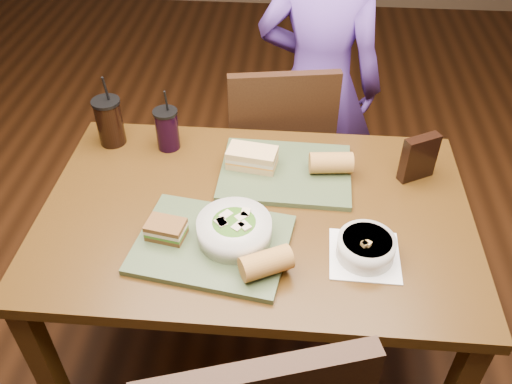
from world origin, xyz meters
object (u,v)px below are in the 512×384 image
cup_berry (167,129)px  chip_bag (419,158)px  diner (318,86)px  baguette_near (266,263)px  dining_table (256,231)px  soup_bowl (366,247)px  sandwich_far (252,158)px  baguette_far (331,163)px  chair_far (282,153)px  tray_near (212,244)px  cup_cola (110,121)px  tray_far (286,172)px  salad_bowl (234,228)px  sandwich_near (166,229)px

cup_berry → chip_bag: size_ratio=1.46×
diner → baguette_near: (-0.14, -1.06, 0.08)m
dining_table → cup_berry: cup_berry is taller
soup_bowl → cup_berry: cup_berry is taller
soup_bowl → sandwich_far: bearing=133.9°
baguette_near → baguette_far: size_ratio=0.99×
chair_far → baguette_far: size_ratio=6.85×
diner → sandwich_far: size_ratio=8.54×
chip_bag → soup_bowl: bearing=-145.5°
diner → chip_bag: (0.31, -0.61, 0.10)m
baguette_near → diner: bearing=82.3°
baguette_near → cup_berry: 0.67m
tray_near → cup_cola: cup_cola is taller
tray_far → diner: bearing=80.0°
sandwich_far → cup_berry: bearing=160.8°
chair_far → tray_near: (-0.17, -0.77, 0.24)m
salad_bowl → baguette_near: size_ratio=1.54×
dining_table → cup_cola: size_ratio=4.99×
tray_near → salad_bowl: 0.08m
baguette_near → cup_cola: 0.81m
baguette_far → chair_far: bearing=111.7°
dining_table → cup_cola: bearing=149.8°
sandwich_far → baguette_near: size_ratio=1.25×
sandwich_near → cup_cola: cup_cola is taller
tray_near → sandwich_near: size_ratio=3.58×
dining_table → tray_near: (-0.11, -0.16, 0.10)m
salad_bowl → baguette_far: same height
chair_far → sandwich_near: (-0.30, -0.75, 0.27)m
dining_table → chair_far: size_ratio=1.38×
chair_far → baguette_near: (-0.01, -0.86, 0.28)m
tray_far → baguette_near: size_ratio=3.09×
salad_bowl → baguette_far: 0.42m
tray_far → dining_table: bearing=-114.9°
salad_bowl → sandwich_far: size_ratio=1.24×
soup_bowl → baguette_near: 0.28m
dining_table → soup_bowl: (0.32, -0.16, 0.13)m
chair_far → sandwich_near: 0.85m
chair_far → cup_cola: (-0.59, -0.29, 0.31)m
tray_far → cup_cola: size_ratio=1.61×
sandwich_far → cup_cola: (-0.50, 0.12, 0.04)m
chip_bag → cup_berry: bearing=144.8°
baguette_near → cup_cola: (-0.58, 0.57, 0.03)m
salad_bowl → tray_near: bearing=-159.2°
soup_bowl → chip_bag: 0.41m
chair_far → baguette_far: chair_far is taller
cup_cola → soup_bowl: bearing=-29.2°
dining_table → baguette_far: 0.32m
dining_table → sandwich_near: size_ratio=11.07×
cup_cola → diner: bearing=34.5°
sandwich_far → cup_berry: 0.32m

